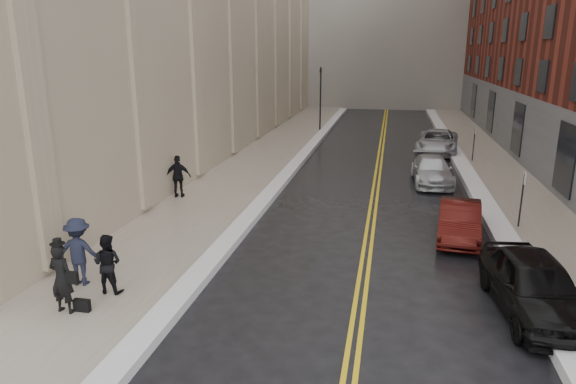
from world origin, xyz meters
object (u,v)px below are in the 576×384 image
at_px(pedestrian_main, 62,278).
at_px(pedestrian_a, 107,263).
at_px(pedestrian_b, 79,252).
at_px(pedestrian_c, 178,176).
at_px(car_maroon, 459,221).
at_px(car_black, 534,285).
at_px(car_silver_far, 437,142).
at_px(car_silver_near, 432,170).

distance_m(pedestrian_main, pedestrian_a, 1.33).
height_order(pedestrian_b, pedestrian_c, pedestrian_b).
xyz_separation_m(pedestrian_main, pedestrian_a, (0.51, 1.23, -0.09)).
distance_m(car_maroon, pedestrian_main, 12.90).
relative_size(car_black, pedestrian_c, 2.43).
bearing_deg(car_black, car_silver_far, 86.22).
xyz_separation_m(car_silver_near, car_silver_far, (0.87, 8.12, 0.09)).
bearing_deg(car_black, pedestrian_c, 142.74).
bearing_deg(pedestrian_b, car_maroon, -156.95).
distance_m(pedestrian_main, pedestrian_b, 1.61).
height_order(pedestrian_main, pedestrian_b, pedestrian_b).
relative_size(car_silver_near, pedestrian_b, 2.36).
xyz_separation_m(car_black, pedestrian_b, (-11.99, -0.97, 0.34)).
xyz_separation_m(car_silver_far, pedestrian_b, (-11.25, -22.35, 0.36)).
bearing_deg(pedestrian_a, car_silver_near, -121.95).
height_order(car_black, car_silver_near, car_black).
bearing_deg(car_maroon, pedestrian_a, -139.79).
height_order(car_maroon, pedestrian_a, pedestrian_a).
bearing_deg(car_silver_far, car_maroon, -84.67).
bearing_deg(pedestrian_main, car_black, -162.50).
bearing_deg(car_silver_near, pedestrian_c, -156.89).
bearing_deg(pedestrian_c, car_silver_far, -141.21).
bearing_deg(car_silver_far, pedestrian_a, -107.38).
height_order(pedestrian_main, pedestrian_a, pedestrian_main).
xyz_separation_m(pedestrian_main, pedestrian_c, (-1.34, 10.36, 0.04)).
xyz_separation_m(car_black, car_silver_far, (-0.73, 21.38, -0.02)).
xyz_separation_m(car_black, car_silver_near, (-1.60, 13.26, -0.12)).
height_order(car_silver_far, pedestrian_c, pedestrian_c).
xyz_separation_m(car_maroon, car_silver_near, (-0.41, 7.98, 0.01)).
height_order(car_silver_near, pedestrian_a, pedestrian_a).
bearing_deg(car_maroon, car_silver_far, 94.83).
xyz_separation_m(car_maroon, pedestrian_a, (-9.78, -6.54, 0.31)).
xyz_separation_m(car_silver_far, pedestrian_main, (-10.75, -23.87, 0.30)).
bearing_deg(pedestrian_b, car_silver_near, -133.13).
bearing_deg(car_maroon, car_black, -70.84).
relative_size(car_black, pedestrian_a, 2.79).
height_order(car_maroon, car_silver_far, car_silver_far).
distance_m(car_maroon, pedestrian_b, 12.48).
relative_size(car_silver_far, pedestrian_main, 3.00).
relative_size(car_black, pedestrian_b, 2.37).
distance_m(pedestrian_main, pedestrian_c, 10.44).
distance_m(car_silver_far, pedestrian_a, 24.85).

